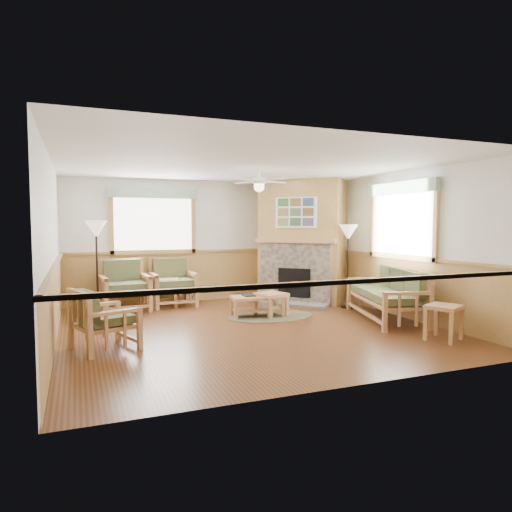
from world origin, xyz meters
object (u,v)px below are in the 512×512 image
object	(u,v)px
armchair_back_right	(173,282)
end_table_sofa	(444,323)
coffee_table	(257,306)
floor_lamp_right	(348,266)
armchair_back_left	(125,285)
armchair_left	(105,319)
footstool	(271,304)
sofa	(385,294)
end_table_chairs	(166,292)
floor_lamp_left	(97,267)

from	to	relation	value
armchair_back_right	end_table_sofa	size ratio (longest dim) A/B	1.89
coffee_table	end_table_sofa	world-z (taller)	end_table_sofa
floor_lamp_right	coffee_table	bearing A→B (deg)	-175.61
armchair_back_left	armchair_left	size ratio (longest dim) A/B	1.19
armchair_left	end_table_sofa	distance (m)	4.94
footstool	floor_lamp_right	xyz separation A→B (m)	(1.82, 0.20, 0.65)
sofa	coffee_table	bearing A→B (deg)	-101.10
sofa	coffee_table	size ratio (longest dim) A/B	2.10
end_table_chairs	floor_lamp_right	world-z (taller)	floor_lamp_right
coffee_table	floor_lamp_left	bearing A→B (deg)	160.09
end_table_sofa	armchair_back_right	bearing A→B (deg)	126.08
end_table_chairs	floor_lamp_right	bearing A→B (deg)	-24.57
armchair_left	end_table_sofa	bearing A→B (deg)	-125.52
end_table_sofa	floor_lamp_left	distance (m)	6.25
armchair_back_right	floor_lamp_right	world-z (taller)	floor_lamp_right
end_table_chairs	end_table_sofa	distance (m)	5.52
armchair_back_left	floor_lamp_left	size ratio (longest dim) A/B	0.56
footstool	coffee_table	bearing A→B (deg)	171.27
footstool	end_table_chairs	bearing A→B (deg)	132.76
armchair_back_right	coffee_table	xyz separation A→B (m)	(1.24, -1.75, -0.31)
floor_lamp_right	footstool	bearing A→B (deg)	-173.68
sofa	end_table_sofa	distance (m)	1.58
end_table_chairs	floor_lamp_right	xyz separation A→B (m)	(3.47, -1.59, 0.58)
end_table_chairs	floor_lamp_left	bearing A→B (deg)	-165.71
sofa	armchair_left	world-z (taller)	sofa
armchair_back_right	end_table_sofa	bearing A→B (deg)	-54.96
coffee_table	end_table_sofa	distance (m)	3.29
armchair_back_left	end_table_sofa	world-z (taller)	armchair_back_left
end_table_chairs	end_table_sofa	xyz separation A→B (m)	(3.34, -4.39, -0.02)
sofa	footstool	world-z (taller)	sofa
armchair_back_left	footstool	world-z (taller)	armchair_back_left
floor_lamp_left	armchair_back_left	bearing A→B (deg)	12.74
armchair_back_left	armchair_back_right	distance (m)	1.04
coffee_table	footstool	size ratio (longest dim) A/B	1.93
armchair_back_right	coffee_table	distance (m)	2.16
sofa	footstool	distance (m)	2.11
coffee_table	footstool	bearing A→B (deg)	-1.96
armchair_back_left	sofa	bearing A→B (deg)	-35.72
coffee_table	end_table_sofa	xyz separation A→B (m)	(1.96, -2.64, 0.07)
armchair_back_right	end_table_sofa	world-z (taller)	armchair_back_right
armchair_left	coffee_table	xyz separation A→B (m)	(2.79, 1.30, -0.23)
coffee_table	floor_lamp_right	distance (m)	2.20
sofa	end_table_chairs	distance (m)	4.48
floor_lamp_right	floor_lamp_left	bearing A→B (deg)	165.76
sofa	floor_lamp_left	size ratio (longest dim) A/B	1.12
coffee_table	sofa	bearing A→B (deg)	-20.68
floor_lamp_left	floor_lamp_right	bearing A→B (deg)	-14.24
armchair_back_left	armchair_back_right	world-z (taller)	armchair_back_left
armchair_back_left	footstool	xyz separation A→B (m)	(2.52, -1.55, -0.29)
armchair_left	floor_lamp_left	size ratio (longest dim) A/B	0.47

